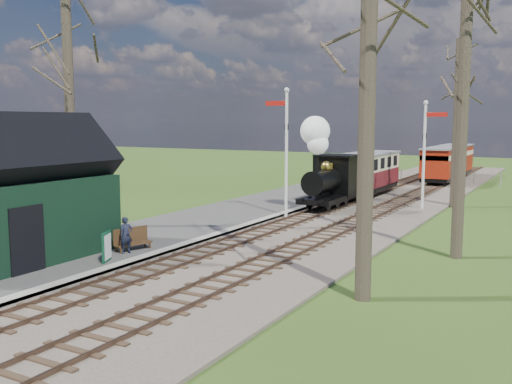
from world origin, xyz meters
The scene contains 19 objects.
ground centered at (0.00, 0.00, 0.00)m, with size 140.00×140.00×0.00m, color #335219.
distant_hills centered at (1.40, 64.38, -16.21)m, with size 114.40×48.00×22.02m.
ballast_bed centered at (1.30, 22.00, 0.05)m, with size 8.00×60.00×0.10m, color brown.
track_near centered at (0.00, 22.00, 0.10)m, with size 1.60×60.00×0.15m.
track_far centered at (2.60, 22.00, 0.10)m, with size 1.60×60.00×0.15m.
platform centered at (-3.50, 14.00, 0.10)m, with size 5.00×44.00×0.20m, color #474442.
coping_strip centered at (-1.20, 14.00, 0.10)m, with size 0.40×44.00×0.21m, color #B2AD9E.
station_shed centered at (-4.30, 4.00, 2.27)m, with size 3.25×6.30×4.78m.
semaphore_near centered at (-0.77, 16.00, 3.62)m, with size 1.22×0.24×6.22m.
semaphore_far centered at (4.37, 22.00, 3.35)m, with size 1.22×0.24×5.72m.
bare_trees centered at (1.33, 10.10, 5.21)m, with size 15.51×22.39×12.00m.
fence_line centered at (0.30, 36.00, 0.55)m, with size 12.60×0.08×1.00m.
locomotive centered at (-0.01, 19.47, 2.17)m, with size 1.89×4.41×4.73m.
coach centered at (0.00, 25.54, 1.59)m, with size 2.21×7.56×2.32m.
red_carriage_a centered at (2.60, 34.93, 1.52)m, with size 2.10×5.19×2.21m.
red_carriage_b centered at (2.60, 40.43, 1.52)m, with size 2.10×5.19×2.21m.
sign_board centered at (-1.73, 5.15, 0.69)m, with size 0.34×0.63×0.97m.
bench centered at (-2.19, 6.85, 0.56)m, with size 0.78×1.41×0.77m.
person centered at (-1.99, 6.35, 0.82)m, with size 0.46×0.30×1.25m, color #1B1F31.
Camera 1 is at (11.18, -8.07, 4.69)m, focal length 40.00 mm.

